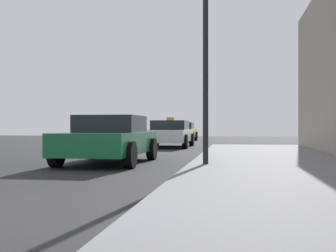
{
  "coord_description": "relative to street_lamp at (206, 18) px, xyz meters",
  "views": [
    {
      "loc": [
        3.02,
        -3.49,
        0.96
      ],
      "look_at": [
        1.77,
        4.31,
        0.98
      ],
      "focal_mm": 44.54,
      "sensor_mm": 36.0,
      "label": 1
    }
  ],
  "objects": [
    {
      "name": "car_white",
      "position": [
        -2.45,
        10.55,
        -2.71
      ],
      "size": [
        2.05,
        4.44,
        1.43
      ],
      "rotation": [
        0.0,
        0.0,
        3.14
      ],
      "color": "white",
      "rests_on": "ground_plane"
    },
    {
      "name": "car_yellow",
      "position": [
        -2.95,
        18.85,
        -2.71
      ],
      "size": [
        1.95,
        4.15,
        1.27
      ],
      "rotation": [
        0.0,
        0.0,
        3.14
      ],
      "color": "yellow",
      "rests_on": "ground_plane"
    },
    {
      "name": "street_lamp",
      "position": [
        0.0,
        0.0,
        0.0
      ],
      "size": [
        0.36,
        0.36,
        4.75
      ],
      "color": "black",
      "rests_on": "sidewalk"
    },
    {
      "name": "car_green",
      "position": [
        -2.67,
        1.56,
        -2.71
      ],
      "size": [
        2.02,
        4.03,
        1.27
      ],
      "rotation": [
        0.0,
        0.0,
        3.14
      ],
      "color": "#196638",
      "rests_on": "ground_plane"
    }
  ]
}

